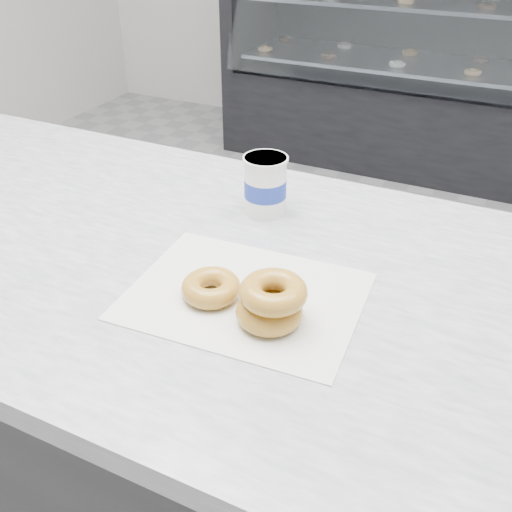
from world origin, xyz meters
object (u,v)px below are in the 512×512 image
Objects in this scene: donut_single at (211,288)px; donut_stack at (271,302)px; display_case at (437,81)px; counter at (187,427)px; coffee_cup at (265,185)px.

donut_stack is at bearing -7.66° from donut_single.
donut_stack is at bearing -85.23° from display_case.
counter is 0.54m from coffee_cup.
donut_stack reaches higher than donut_single.
donut_stack is at bearing -68.50° from coffee_cup.
coffee_cup is at bearing 63.38° from counter.
display_case is 2.85m from donut_single.
display_case is at bearing 92.70° from donut_single.
donut_stack is (0.10, -0.01, 0.02)m from donut_single.
coffee_cup reaches higher than counter.
counter is 27.85× the size of coffee_cup.
display_case is (0.00, 2.72, 0.04)m from counter.
display_case reaches higher than donut_single.
donut_single is at bearing -86.51° from coffee_cup.
donut_single is (0.13, -2.81, 0.43)m from display_case.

